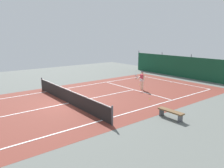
{
  "coord_description": "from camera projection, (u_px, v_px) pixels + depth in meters",
  "views": [
    {
      "loc": [
        13.57,
        -6.74,
        4.67
      ],
      "look_at": [
        0.13,
        3.82,
        0.9
      ],
      "focal_mm": 35.01,
      "sensor_mm": 36.0,
      "label": 1
    }
  ],
  "objects": [
    {
      "name": "back_fence",
      "position": [
        192.0,
        72.0,
        24.69
      ],
      "size": [
        16.3,
        0.98,
        2.7
      ],
      "color": "#14472D",
      "rests_on": "ground"
    },
    {
      "name": "ground_plane",
      "position": [
        69.0,
        103.0,
        15.49
      ],
      "size": [
        36.0,
        36.0,
        0.0
      ],
      "primitive_type": "plane",
      "color": "slate"
    },
    {
      "name": "tennis_net",
      "position": [
        68.0,
        96.0,
        15.38
      ],
      "size": [
        10.12,
        0.1,
        1.1
      ],
      "color": "black",
      "rests_on": "ground"
    },
    {
      "name": "tennis_player",
      "position": [
        142.0,
        79.0,
        19.14
      ],
      "size": [
        0.77,
        0.71,
        1.64
      ],
      "rotation": [
        0.0,
        0.0,
        2.99
      ],
      "color": "beige",
      "rests_on": "ground"
    },
    {
      "name": "tennis_ball_midcourt",
      "position": [
        150.0,
        99.0,
        16.46
      ],
      "size": [
        0.07,
        0.07,
        0.07
      ],
      "primitive_type": "sphere",
      "color": "#CCDB33",
      "rests_on": "ground"
    },
    {
      "name": "court_surface",
      "position": [
        69.0,
        103.0,
        15.49
      ],
      "size": [
        11.02,
        26.6,
        0.01
      ],
      "color": "brown",
      "rests_on": "ground"
    },
    {
      "name": "courtside_bench",
      "position": [
        171.0,
        112.0,
        12.54
      ],
      "size": [
        1.6,
        0.4,
        0.49
      ],
      "color": "brown",
      "rests_on": "ground"
    },
    {
      "name": "tennis_ball_near_player",
      "position": [
        140.0,
        84.0,
        21.39
      ],
      "size": [
        0.07,
        0.07,
        0.07
      ],
      "primitive_type": "sphere",
      "color": "#CCDB33",
      "rests_on": "ground"
    }
  ]
}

